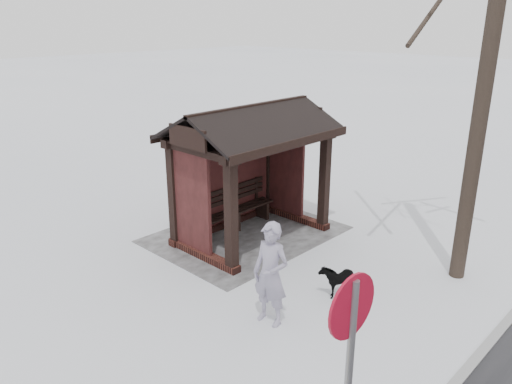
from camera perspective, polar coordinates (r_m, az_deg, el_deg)
ground at (r=11.67m, az=-0.44°, el=-5.16°), size 120.00×120.00×0.00m
kerb at (r=9.20m, az=25.80°, el=-14.48°), size 120.00×0.15×0.06m
trampled_patch at (r=11.79m, az=-1.13°, el=-4.84°), size 4.20×3.20×0.02m
bus_shelter at (r=11.06m, az=-1.05°, el=5.35°), size 3.60×2.40×3.09m
pedestrian at (r=8.21m, az=1.70°, el=-9.38°), size 0.51×0.70×1.78m
dog at (r=9.41m, az=9.35°, el=-9.69°), size 0.78×0.47×0.61m
road_sign at (r=5.08m, az=10.64°, el=-16.81°), size 0.67×0.11×2.62m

